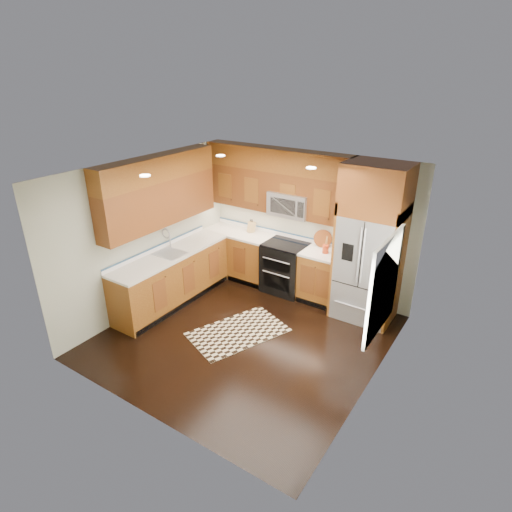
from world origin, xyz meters
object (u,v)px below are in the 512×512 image
Objects in this scene: refrigerator at (370,244)px; utensil_crock at (326,247)px; range at (285,267)px; knife_block at (251,227)px; rug at (238,332)px.

refrigerator is 8.54× the size of utensil_crock.
knife_block reaches higher than range.
rug is at bearing -112.10° from utensil_crock.
utensil_crock is at bearing 89.96° from rug.
range is 1.76m from refrigerator.
knife_block is at bearing 169.42° from range.
utensil_crock is (-0.79, 0.07, -0.26)m from refrigerator.
utensil_crock is (0.68, 1.67, 1.04)m from rug.
rug is (-1.46, -1.60, -1.30)m from refrigerator.
refrigerator is at bearing -5.22° from utensil_crock.
rug is 2.08m from utensil_crock.
knife_block is at bearing 175.54° from utensil_crock.
range is at bearing -177.47° from utensil_crock.
rug is 2.28m from knife_block.
refrigerator is 2.52m from rug.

